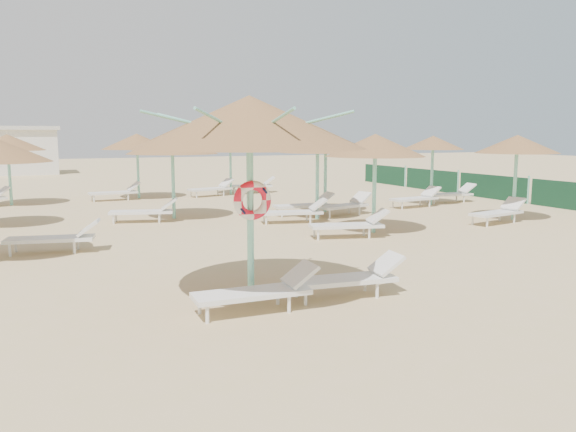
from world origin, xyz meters
name	(u,v)px	position (x,y,z in m)	size (l,w,h in m)	color
ground	(284,304)	(0.00, 0.00, 0.00)	(120.00, 120.00, 0.00)	tan
main_palapa	(249,123)	(-0.41, 0.37, 2.85)	(3.65, 3.65, 3.27)	#7CD7BE
lounger_main_a	(260,290)	(-0.48, -0.19, 0.33)	(1.93, 0.64, 0.69)	white
lounger_main_b	(350,277)	(1.18, -0.06, 0.33)	(1.94, 0.78, 0.69)	white
palapa_field	(216,146)	(2.08, 10.26, 2.30)	(19.45, 14.04, 2.72)	#7CD7BE
windbreak_fence	(493,187)	(14.00, 9.96, 0.50)	(0.08, 19.84, 1.10)	#1B5138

